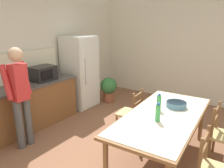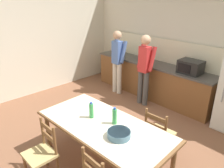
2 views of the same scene
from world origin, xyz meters
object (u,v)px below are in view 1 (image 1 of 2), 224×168
(chair_side_far_right, at_px, (131,113))
(person_at_counter, at_px, (20,93))
(bottle_off_centre, at_px, (159,103))
(bottle_near_centre, at_px, (158,113))
(potted_plant, at_px, (109,88))
(microwave, at_px, (43,73))
(chair_side_near_right, at_px, (223,135))
(refrigerator, at_px, (80,72))
(serving_bowl, at_px, (176,104))
(dining_table, at_px, (163,119))

(chair_side_far_right, distance_m, person_at_counter, 2.01)
(bottle_off_centre, bearing_deg, bottle_near_centre, -159.02)
(potted_plant, bearing_deg, bottle_off_centre, -127.15)
(microwave, height_order, chair_side_near_right, microwave)
(potted_plant, bearing_deg, microwave, 165.62)
(chair_side_far_right, bearing_deg, microwave, -78.41)
(microwave, height_order, person_at_counter, person_at_counter)
(refrigerator, distance_m, potted_plant, 0.91)
(serving_bowl, distance_m, chair_side_far_right, 0.96)
(dining_table, height_order, chair_side_near_right, chair_side_near_right)
(refrigerator, distance_m, chair_side_far_right, 1.97)
(refrigerator, height_order, potted_plant, refrigerator)
(refrigerator, height_order, microwave, refrigerator)
(bottle_near_centre, distance_m, person_at_counter, 2.26)
(refrigerator, xyz_separation_m, person_at_counter, (-2.01, -0.50, 0.09))
(dining_table, relative_size, chair_side_near_right, 2.43)
(serving_bowl, bearing_deg, dining_table, 171.62)
(person_at_counter, bearing_deg, bottle_off_centre, -152.23)
(microwave, relative_size, dining_table, 0.23)
(chair_side_far_right, bearing_deg, refrigerator, -112.19)
(bottle_near_centre, xyz_separation_m, person_at_counter, (-0.69, 2.15, 0.06))
(microwave, distance_m, bottle_off_centre, 2.54)
(dining_table, height_order, chair_side_far_right, chair_side_far_right)
(serving_bowl, bearing_deg, microwave, 99.39)
(dining_table, xyz_separation_m, chair_side_near_right, (0.53, -0.77, -0.27))
(microwave, xyz_separation_m, dining_table, (0.07, -2.66, -0.36))
(bottle_off_centre, bearing_deg, microwave, 93.83)
(dining_table, bearing_deg, potted_plant, 52.79)
(microwave, height_order, dining_table, microwave)
(bottle_off_centre, xyz_separation_m, potted_plant, (1.58, 2.08, -0.53))
(dining_table, height_order, bottle_near_centre, bottle_near_centre)
(bottle_near_centre, height_order, chair_side_near_right, bottle_near_centre)
(chair_side_far_right, bearing_deg, potted_plant, -135.37)
(serving_bowl, height_order, chair_side_far_right, chair_side_far_right)
(serving_bowl, bearing_deg, potted_plant, 60.23)
(microwave, relative_size, person_at_counter, 0.29)
(chair_side_far_right, bearing_deg, bottle_off_centre, 59.06)
(refrigerator, relative_size, serving_bowl, 5.56)
(bottle_off_centre, distance_m, serving_bowl, 0.34)
(person_at_counter, bearing_deg, microwave, -59.77)
(bottle_off_centre, height_order, chair_side_far_right, bottle_off_centre)
(refrigerator, height_order, bottle_near_centre, refrigerator)
(microwave, height_order, bottle_off_centre, microwave)
(refrigerator, distance_m, person_at_counter, 2.07)
(bottle_off_centre, distance_m, potted_plant, 2.66)
(person_at_counter, height_order, potted_plant, person_at_counter)
(microwave, height_order, chair_side_far_right, microwave)
(person_at_counter, relative_size, potted_plant, 2.60)
(bottle_near_centre, xyz_separation_m, chair_side_far_right, (0.72, 0.83, -0.47))
(person_at_counter, bearing_deg, chair_side_far_right, -133.37)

